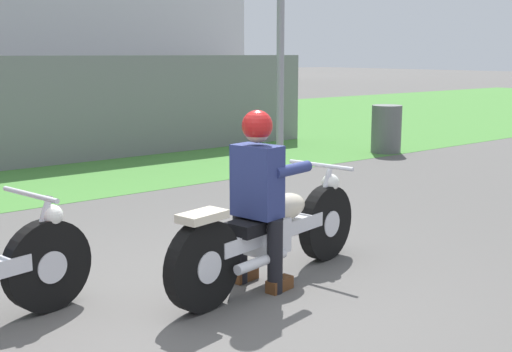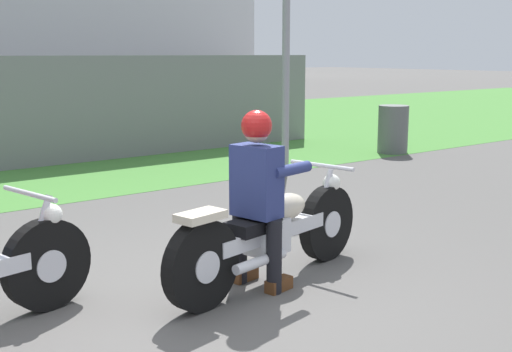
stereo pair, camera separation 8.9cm
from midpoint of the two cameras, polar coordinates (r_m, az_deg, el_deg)
ground at (r=4.89m, az=-3.95°, el=-11.41°), size 120.00×120.00×0.00m
motorcycle_lead at (r=5.28m, az=1.88°, el=-5.07°), size 2.23×0.75×0.89m
rider_lead at (r=5.06m, az=0.69°, el=-0.83°), size 0.61×0.53×1.42m
trash_can at (r=12.43m, az=12.10°, el=4.02°), size 0.56×0.56×0.89m
fence_segment at (r=12.11m, az=-8.05°, el=6.15°), size 7.00×0.06×1.80m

